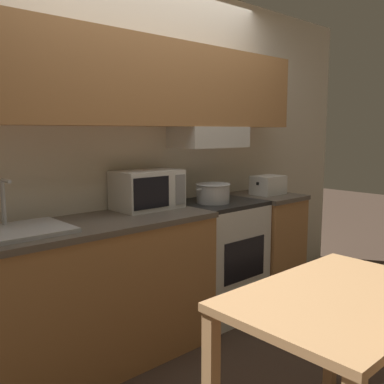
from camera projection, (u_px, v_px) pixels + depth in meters
The scene contains 10 objects.
ground_plane at pixel (140, 323), 3.27m from camera, with size 16.00×16.00×0.00m, color #3D2D23.
wall_back at pixel (143, 126), 3.02m from camera, with size 5.12×0.38×2.55m.
lower_counter_main at pixel (91, 295), 2.62m from camera, with size 1.62×0.59×0.91m.
lower_counter_right_stub at pixel (264, 246), 3.74m from camera, with size 0.48×0.59×0.91m.
stove_range at pixel (218, 258), 3.38m from camera, with size 0.63×0.55×0.91m.
cooking_pot at pixel (213, 193), 3.23m from camera, with size 0.34×0.26×0.15m.
microwave at pixel (148, 190), 2.98m from camera, with size 0.46×0.30×0.27m.
toaster at pixel (268, 185), 3.67m from camera, with size 0.28×0.20×0.16m.
sink_basin at pixel (15, 230), 2.26m from camera, with size 0.55×0.42×0.28m.
dining_table at pixel (341, 320), 1.84m from camera, with size 1.05×0.69×0.77m.
Camera 1 is at (-1.78, -2.55, 1.46)m, focal length 40.00 mm.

